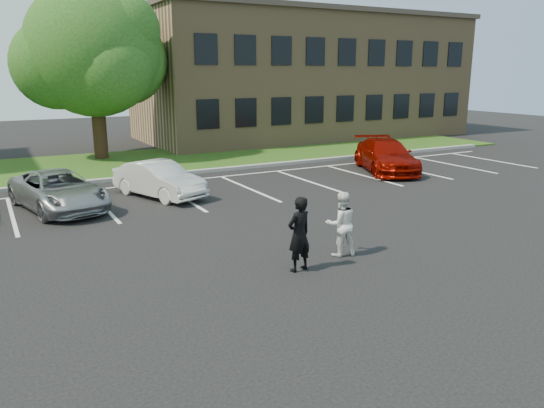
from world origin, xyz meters
The scene contains 11 objects.
ground_plane centered at (0.00, 0.00, 0.00)m, with size 90.00×90.00×0.00m, color black.
curb centered at (0.00, 12.00, 0.07)m, with size 40.00×0.30×0.15m, color gray.
grass_strip centered at (0.00, 16.00, 0.04)m, with size 44.00×8.00×0.08m, color #274F16.
stall_lines centered at (1.40, 8.95, 0.01)m, with size 34.00×5.36×0.01m.
office_building centered at (14.00, 21.99, 4.16)m, with size 22.40×10.40×8.30m.
tree centered at (-0.70, 18.11, 5.35)m, with size 7.80×7.20×8.80m.
man_black_suit centered at (-0.10, -0.45, 0.87)m, with size 0.64×0.42×1.75m, color black.
man_white_shirt centered at (1.36, -0.05, 0.81)m, with size 0.79×0.61×1.62m, color white.
car_silver_minivan centered at (-4.13, 8.12, 0.64)m, with size 2.12×4.60×1.28m, color #94969A.
car_white_sedan centered at (-0.68, 8.30, 0.65)m, with size 1.37×3.92×1.29m, color silver.
car_red_compact centered at (9.90, 8.25, 0.72)m, with size 2.03×4.99×1.45m, color #7B0800.
Camera 1 is at (-6.17, -10.23, 4.46)m, focal length 35.00 mm.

